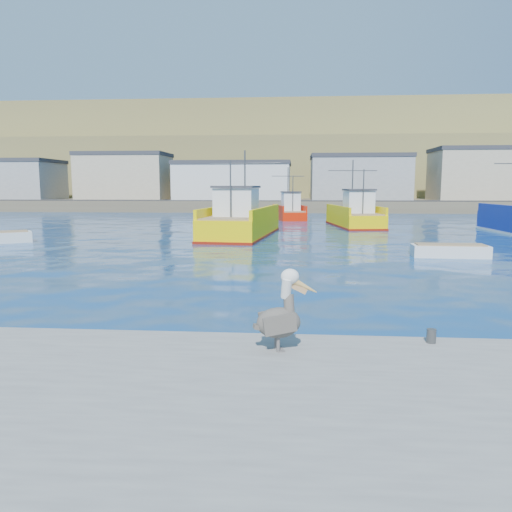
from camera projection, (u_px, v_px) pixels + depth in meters
The scene contains 8 objects.
ground at pixel (291, 320), 14.27m from camera, with size 260.00×260.00×0.00m, color navy.
dock_bollards at pixel (318, 333), 10.77m from camera, with size 36.20×0.20×0.30m.
far_shore at pixel (296, 165), 120.81m from camera, with size 200.00×81.00×24.00m.
trawler_yellow_a at pixel (241, 222), 37.94m from camera, with size 5.57×12.54×6.63m.
trawler_yellow_b at pixel (355, 216), 47.00m from camera, with size 4.89×10.38×6.35m.
boat_orange at pixel (289, 211), 57.28m from camera, with size 4.14×7.66×5.94m.
skiff_mid at pixel (450, 252), 26.94m from camera, with size 4.02×1.55×0.86m.
pelican at pixel (281, 316), 10.05m from camera, with size 1.34×0.76×1.67m.
Camera 1 is at (0.10, -13.91, 3.81)m, focal length 35.00 mm.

